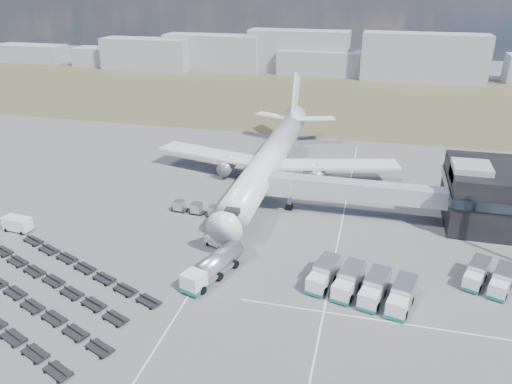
# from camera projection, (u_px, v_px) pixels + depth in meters

# --- Properties ---
(ground) EXTENTS (420.00, 420.00, 0.00)m
(ground) POSITION_uv_depth(u_px,v_px,m) (223.00, 263.00, 74.17)
(ground) COLOR #565659
(ground) RESTS_ON ground
(grass_strip) EXTENTS (420.00, 90.00, 0.01)m
(grass_strip) POSITION_uv_depth(u_px,v_px,m) (319.00, 98.00, 171.83)
(grass_strip) COLOR #473F2A
(grass_strip) RESTS_ON ground
(lane_markings) EXTENTS (47.12, 110.00, 0.01)m
(lane_markings) POSITION_uv_depth(u_px,v_px,m) (291.00, 261.00, 74.67)
(lane_markings) COLOR silver
(lane_markings) RESTS_ON ground
(jet_bridge) EXTENTS (30.30, 3.80, 7.05)m
(jet_bridge) POSITION_uv_depth(u_px,v_px,m) (345.00, 189.00, 86.74)
(jet_bridge) COLOR #939399
(jet_bridge) RESTS_ON ground
(airliner) EXTENTS (51.59, 64.53, 17.62)m
(airliner) POSITION_uv_depth(u_px,v_px,m) (270.00, 158.00, 100.78)
(airliner) COLOR white
(airliner) RESTS_ON ground
(skyline) EXTENTS (303.71, 26.84, 20.59)m
(skyline) POSITION_uv_depth(u_px,v_px,m) (347.00, 58.00, 204.77)
(skyline) COLOR #9394A0
(skyline) RESTS_ON ground
(fuel_tanker) EXTENTS (6.32, 11.53, 3.62)m
(fuel_tanker) POSITION_uv_depth(u_px,v_px,m) (213.00, 266.00, 70.05)
(fuel_tanker) COLOR white
(fuel_tanker) RESTS_ON ground
(pushback_tug) EXTENTS (4.01, 3.15, 1.56)m
(pushback_tug) POSITION_uv_depth(u_px,v_px,m) (217.00, 241.00, 78.64)
(pushback_tug) COLOR white
(pushback_tug) RESTS_ON ground
(utility_van) EXTENTS (4.92, 2.63, 2.49)m
(utility_van) POSITION_uv_depth(u_px,v_px,m) (17.00, 224.00, 82.99)
(utility_van) COLOR white
(utility_van) RESTS_ON ground
(catering_truck) EXTENTS (3.95, 6.42, 2.75)m
(catering_truck) POSITION_uv_depth(u_px,v_px,m) (314.00, 172.00, 104.13)
(catering_truck) COLOR white
(catering_truck) RESTS_ON ground
(service_trucks_near) EXTENTS (14.65, 10.37, 2.94)m
(service_trucks_near) POSITION_uv_depth(u_px,v_px,m) (361.00, 285.00, 66.31)
(service_trucks_near) COLOR white
(service_trucks_near) RESTS_ON ground
(service_trucks_far) EXTENTS (7.59, 8.20, 2.67)m
(service_trucks_far) POSITION_uv_depth(u_px,v_px,m) (489.00, 277.00, 68.23)
(service_trucks_far) COLOR white
(service_trucks_far) RESTS_ON ground
(uld_row) EXTENTS (13.20, 2.89, 1.81)m
(uld_row) POSITION_uv_depth(u_px,v_px,m) (205.00, 210.00, 88.43)
(uld_row) COLOR black
(uld_row) RESTS_ON ground
(baggage_dollies) EXTENTS (37.26, 27.67, 0.81)m
(baggage_dollies) POSITION_uv_depth(u_px,v_px,m) (35.00, 290.00, 67.29)
(baggage_dollies) COLOR black
(baggage_dollies) RESTS_ON ground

